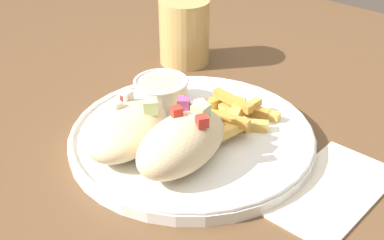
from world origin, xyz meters
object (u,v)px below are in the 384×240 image
(pita_sandwich_near, at_px, (182,142))
(pita_sandwich_far, at_px, (127,129))
(sauce_ramekin, at_px, (161,91))
(plate, at_px, (192,137))
(water_glass, at_px, (184,34))
(fries_pile, at_px, (231,115))

(pita_sandwich_near, height_order, pita_sandwich_far, pita_sandwich_near)
(pita_sandwich_near, bearing_deg, sauce_ramekin, 47.49)
(plate, bearing_deg, water_glass, 42.87)
(sauce_ramekin, bearing_deg, fries_pile, -77.30)
(pita_sandwich_far, xyz_separation_m, fries_pile, (0.12, -0.06, -0.01))
(pita_sandwich_far, bearing_deg, pita_sandwich_near, -96.29)
(fries_pile, bearing_deg, plate, 158.55)
(pita_sandwich_near, height_order, fries_pile, pita_sandwich_near)
(pita_sandwich_far, height_order, sauce_ramekin, pita_sandwich_far)
(pita_sandwich_far, distance_m, sauce_ramekin, 0.10)
(plate, distance_m, pita_sandwich_near, 0.07)
(pita_sandwich_near, relative_size, sauce_ramekin, 1.87)
(plate, distance_m, sauce_ramekin, 0.09)
(pita_sandwich_near, height_order, sauce_ramekin, pita_sandwich_near)
(fries_pile, relative_size, water_glass, 1.22)
(pita_sandwich_far, distance_m, water_glass, 0.27)
(plate, xyz_separation_m, water_glass, (0.17, 0.16, 0.04))
(pita_sandwich_near, bearing_deg, fries_pile, 0.74)
(sauce_ramekin, bearing_deg, pita_sandwich_far, -159.37)
(plate, height_order, fries_pile, fries_pile)
(pita_sandwich_far, xyz_separation_m, water_glass, (0.24, 0.12, 0.01))
(plate, relative_size, pita_sandwich_far, 2.05)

